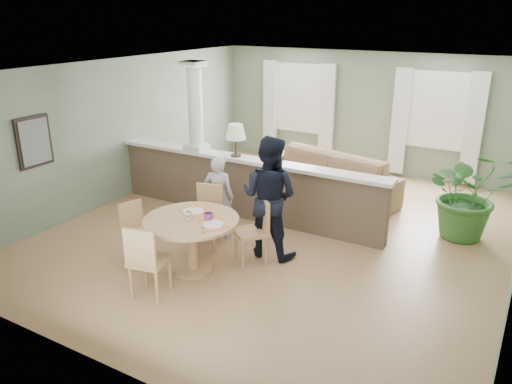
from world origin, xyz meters
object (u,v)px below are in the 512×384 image
Objects in this scene: chair_side at (135,228)px; child_person at (219,197)px; houseplant at (469,194)px; man_person at (269,197)px; chair_near at (146,259)px; chair_far_boy at (208,213)px; sofa at (321,177)px; dining_table at (192,230)px; chair_far_man at (256,228)px.

chair_side is 1.43m from child_person.
man_person reaches higher than houseplant.
chair_far_boy is at bearing -94.74° from chair_near.
child_person reaches higher than chair_far_boy.
chair_side is 0.63× the size of child_person.
sofa is 3.04× the size of chair_far_boy.
houseplant is at bearing 3.58° from sofa.
chair_side is (-0.68, -0.90, -0.06)m from chair_far_boy.
chair_far_boy is 0.53× the size of man_person.
dining_table is 1.53× the size of chair_side.
chair_far_boy is at bearing 10.57° from man_person.
man_person is at bearing -38.78° from chair_side.
man_person is at bearing 120.66° from chair_far_man.
chair_near reaches higher than dining_table.
chair_far_boy is (-3.48, -2.33, -0.21)m from houseplant.
houseplant is (2.75, -0.49, 0.32)m from sofa.
houseplant is 1.55× the size of chair_far_man.
child_person is at bearing -165.48° from chair_far_man.
houseplant is 4.47m from dining_table.
houseplant reaches higher than dining_table.
sofa and chair_side have the same top height.
chair_far_man is 0.53× the size of man_person.
chair_far_boy reaches higher than sofa.
chair_far_man is (0.61, 0.71, -0.10)m from dining_table.
chair_near reaches higher than chair_side.
chair_far_boy is at bearing -146.20° from houseplant.
chair_far_boy is 1.13m from chair_side.
chair_near is at bearing -96.07° from dining_table.
chair_far_man is at bearing -136.36° from houseplant.
chair_far_man is at bearing -72.44° from sofa.
man_person reaches higher than sofa.
chair_far_man is 1.12× the size of chair_side.
chair_far_boy is at bearing -90.79° from sofa.
sofa is 4.52m from chair_near.
houseplant is 4.20m from chair_far_boy.
child_person is (-3.51, -1.98, -0.06)m from houseplant.
dining_table is 1.01m from chair_side.
dining_table reaches higher than sofa.
sofa is 3.66m from dining_table.
chair_near is (-0.51, -4.49, 0.12)m from sofa.
chair_far_boy is 0.93m from chair_far_man.
chair_near is 2.04m from child_person.
chair_side is at bearing -52.81° from chair_near.
chair_far_man is at bearing 79.52° from man_person.
sofa is at bearing 169.90° from houseplant.
sofa is at bearing -108.71° from chair_near.
houseplant is 1.73× the size of chair_side.
dining_table is at bearing -67.20° from chair_side.
chair_near is (-0.71, -1.57, 0.02)m from chair_far_man.
houseplant is 1.13× the size of dining_table.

